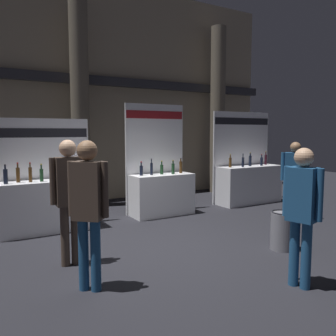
{
  "coord_description": "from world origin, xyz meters",
  "views": [
    {
      "loc": [
        -2.68,
        -5.14,
        1.94
      ],
      "look_at": [
        0.76,
        0.7,
        1.24
      ],
      "focal_mm": 37.78,
      "sensor_mm": 36.0,
      "label": 1
    }
  ],
  "objects": [
    {
      "name": "exhibitor_booth_3",
      "position": [
        4.03,
        1.94,
        0.62
      ],
      "size": [
        1.95,
        0.66,
        2.47
      ],
      "color": "white",
      "rests_on": "ground_plane"
    },
    {
      "name": "visitor_5",
      "position": [
        -1.37,
        -0.11,
        1.09
      ],
      "size": [
        0.52,
        0.24,
        1.83
      ],
      "rotation": [
        0.0,
        0.0,
        3.1
      ],
      "color": "#47382D",
      "rests_on": "ground_plane"
    },
    {
      "name": "exhibitor_booth_2",
      "position": [
        1.32,
        1.97,
        0.61
      ],
      "size": [
        1.53,
        0.66,
        2.58
      ],
      "color": "white",
      "rests_on": "ground_plane"
    },
    {
      "name": "visitor_4",
      "position": [
        -1.39,
        -1.06,
        1.1
      ],
      "size": [
        0.41,
        0.4,
        1.84
      ],
      "rotation": [
        0.0,
        0.0,
        2.42
      ],
      "color": "navy",
      "rests_on": "ground_plane"
    },
    {
      "name": "ground_plane",
      "position": [
        0.0,
        0.0,
        0.0
      ],
      "size": [
        25.34,
        25.34,
        0.0
      ],
      "primitive_type": "plane",
      "color": "black"
    },
    {
      "name": "visitor_3",
      "position": [
        3.64,
        0.09,
        1.03
      ],
      "size": [
        0.46,
        0.48,
        1.71
      ],
      "rotation": [
        0.0,
        0.0,
        5.42
      ],
      "color": "#33563D",
      "rests_on": "ground_plane"
    },
    {
      "name": "trash_bin",
      "position": [
        1.83,
        -1.21,
        0.32
      ],
      "size": [
        0.38,
        0.38,
        0.64
      ],
      "color": "slate",
      "rests_on": "ground_plane"
    },
    {
      "name": "visitor_0",
      "position": [
        0.9,
        -2.3,
        1.04
      ],
      "size": [
        0.31,
        0.49,
        1.75
      ],
      "rotation": [
        0.0,
        0.0,
        4.97
      ],
      "color": "navy",
      "rests_on": "ground_plane"
    },
    {
      "name": "exhibitor_booth_1",
      "position": [
        -1.28,
        1.9,
        0.59
      ],
      "size": [
        1.89,
        0.66,
        2.2
      ],
      "color": "white",
      "rests_on": "ground_plane"
    },
    {
      "name": "hall_colonnade",
      "position": [
        0.0,
        4.39,
        2.95
      ],
      "size": [
        12.67,
        1.06,
        6.02
      ],
      "color": "gray",
      "rests_on": "ground_plane"
    }
  ]
}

